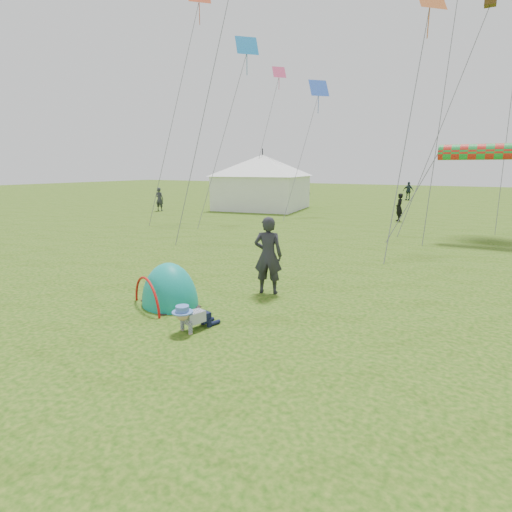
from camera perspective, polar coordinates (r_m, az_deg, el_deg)
The scene contains 16 objects.
ground at distance 7.31m, azimuth -9.13°, elevation -12.75°, with size 140.00×140.00×0.00m, color #104007.
crawling_toddler at distance 7.91m, azimuth -9.16°, elevation -8.53°, with size 0.51×0.73×0.56m, color black, non-canonical shape.
popup_tent at distance 9.55m, azimuth -12.15°, elevation -6.71°, with size 1.51×1.24×1.95m, color #0B8178.
standing_adult at distance 9.89m, azimuth 1.73°, elevation 0.08°, with size 0.71×0.46×1.94m, color #25242B.
event_marquee at distance 30.56m, azimuth 0.91°, elevation 10.80°, with size 6.27×6.27×4.31m, color white, non-canonical shape.
crowd_person_0 at distance 24.94m, azimuth 19.77°, elevation 6.56°, with size 0.59×0.39×1.62m, color black.
crowd_person_1 at distance 39.24m, azimuth 3.83°, elevation 9.28°, with size 0.84×0.65×1.73m, color #32271F.
crowd_person_4 at distance 36.58m, azimuth -0.36°, elevation 9.05°, with size 0.83×0.54×1.70m, color black.
crowd_person_5 at distance 36.85m, azimuth -0.81°, elevation 9.02°, with size 1.51×0.48×1.63m, color black.
crowd_person_6 at distance 29.90m, azimuth -13.63°, elevation 7.89°, with size 0.61×0.40×1.68m, color #2C2D35.
crowd_person_8 at distance 41.44m, azimuth 20.91°, elevation 8.68°, with size 1.02×0.43×1.74m, color #28373F.
crowd_person_9 at distance 39.23m, azimuth 6.91°, elevation 9.24°, with size 1.13×0.65×1.75m, color black.
crowd_person_12 at distance 35.80m, azimuth -1.20°, elevation 8.92°, with size 0.60×0.39×1.64m, color black.
diamond_kite_4 at distance 28.43m, azimuth 8.97°, elevation 22.63°, with size 1.25×1.25×0.00m, color blue.
diamond_kite_5 at distance 33.50m, azimuth 3.32°, elevation 24.75°, with size 1.01×1.01×0.00m, color #E94379.
diamond_kite_10 at distance 25.54m, azimuth -1.32°, elevation 27.87°, with size 1.26×1.26×0.00m, color #0B6CB8.
Camera 1 is at (4.23, -5.09, 3.11)m, focal length 28.00 mm.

